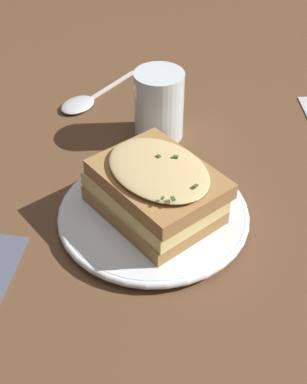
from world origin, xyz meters
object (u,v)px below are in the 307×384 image
at_px(dinner_plate, 154,214).
at_px(water_glass, 159,105).
at_px(sandwich, 155,189).
at_px(spoon, 82,102).

xyz_separation_m(dinner_plate, water_glass, (-0.18, -0.00, 0.04)).
relative_size(dinner_plate, sandwich, 1.26).
height_order(water_glass, spoon, water_glass).
height_order(dinner_plate, spoon, dinner_plate).
xyz_separation_m(sandwich, water_glass, (-0.18, -0.01, 0.00)).
relative_size(water_glass, spoon, 0.62).
distance_m(sandwich, spoon, 0.29).
bearing_deg(sandwich, dinner_plate, -89.27).
bearing_deg(dinner_plate, water_glass, -178.55).
bearing_deg(spoon, sandwich, 150.25).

